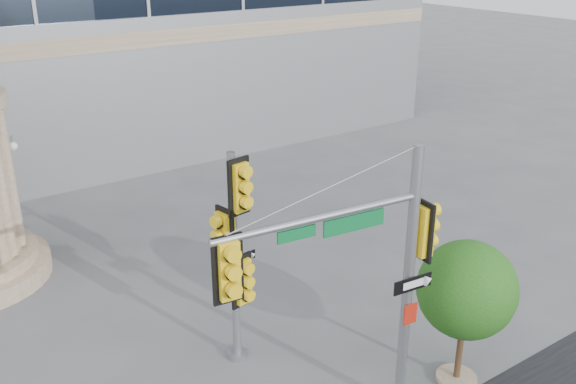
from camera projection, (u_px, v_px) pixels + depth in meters
ground at (346, 370)px, 13.94m from camera, size 120.00×120.00×0.00m
main_signal_pole at (365, 268)px, 11.13m from camera, size 4.25×0.81×5.50m
secondary_signal_pole at (235, 245)px, 13.22m from camera, size 0.88×0.64×4.83m
street_tree at (467, 292)px, 12.88m from camera, size 2.06×2.01×3.21m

